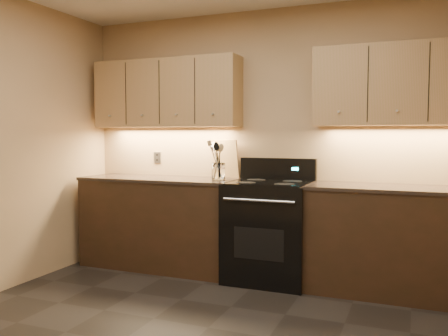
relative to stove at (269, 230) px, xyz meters
The scene contains 14 objects.
wall_back 0.88m from the stove, 104.10° to the left, with size 4.00×0.04×2.60m, color tan.
counter_left 1.18m from the stove, behind, with size 1.62×0.62×0.93m.
counter_right 1.10m from the stove, ahead, with size 1.46×0.62×0.93m.
stove is the anchor object (origin of this frame).
upper_cab_left 1.78m from the stove, behind, with size 1.60×0.30×0.70m, color #A37651.
upper_cab_right 1.73m from the stove, ahead, with size 1.44×0.30×0.70m, color #A37651.
outlet_plate 1.55m from the stove, 167.24° to the left, with size 0.09×0.01×0.12m, color #B2B5BA.
utensil_crock 0.75m from the stove, behind, with size 0.16×0.16×0.17m.
cutting_board 0.90m from the stove, 153.44° to the left, with size 0.31×0.02×0.39m, color tan.
wooden_spoon 0.85m from the stove, behind, with size 0.06×0.06×0.34m, color tan, non-canonical shape.
black_spoon 0.83m from the stove, behind, with size 0.06×0.06×0.35m, color black, non-canonical shape.
black_turner 0.82m from the stove, behind, with size 0.08×0.08×0.33m, color black, non-canonical shape.
steel_spatula 0.84m from the stove, behind, with size 0.08×0.08×0.40m, color silver, non-canonical shape.
steel_skimmer 0.82m from the stove, behind, with size 0.09×0.09×0.35m, color silver, non-canonical shape.
Camera 1 is at (1.33, -2.55, 1.37)m, focal length 38.00 mm.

